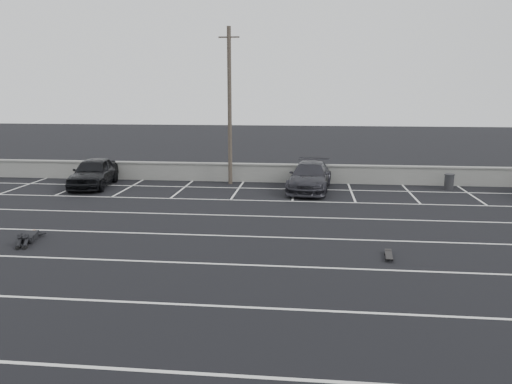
# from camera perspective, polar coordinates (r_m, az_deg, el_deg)

# --- Properties ---
(ground) EXTENTS (120.00, 120.00, 0.00)m
(ground) POSITION_cam_1_polar(r_m,az_deg,el_deg) (15.40, -0.76, -8.36)
(ground) COLOR black
(ground) RESTS_ON ground
(seawall) EXTENTS (50.00, 0.45, 1.06)m
(seawall) POSITION_cam_1_polar(r_m,az_deg,el_deg) (28.81, 2.54, 2.22)
(seawall) COLOR gray
(seawall) RESTS_ON ground
(stall_lines) EXTENTS (36.00, 20.05, 0.01)m
(stall_lines) POSITION_cam_1_polar(r_m,az_deg,el_deg) (19.58, 0.53, -3.94)
(stall_lines) COLOR silver
(stall_lines) RESTS_ON ground
(car_left) EXTENTS (2.44, 4.85, 1.59)m
(car_left) POSITION_cam_1_polar(r_m,az_deg,el_deg) (28.82, -18.07, 2.15)
(car_left) COLOR black
(car_left) RESTS_ON ground
(car_right) EXTENTS (2.56, 5.24, 1.47)m
(car_right) POSITION_cam_1_polar(r_m,az_deg,el_deg) (26.55, 6.17, 1.76)
(car_right) COLOR #26262C
(car_right) RESTS_ON ground
(utility_pole) EXTENTS (1.14, 0.23, 8.58)m
(utility_pole) POSITION_cam_1_polar(r_m,az_deg,el_deg) (27.93, -3.03, 9.75)
(utility_pole) COLOR #4C4238
(utility_pole) RESTS_ON ground
(trash_bin) EXTENTS (0.57, 0.57, 0.82)m
(trash_bin) POSITION_cam_1_polar(r_m,az_deg,el_deg) (28.66, 21.20, 1.12)
(trash_bin) COLOR #27272A
(trash_bin) RESTS_ON ground
(person) EXTENTS (2.06, 2.77, 0.46)m
(person) POSITION_cam_1_polar(r_m,az_deg,el_deg) (19.60, -24.39, -4.31)
(person) COLOR black
(person) RESTS_ON ground
(skateboard) EXTENTS (0.30, 0.87, 0.10)m
(skateboard) POSITION_cam_1_polar(r_m,az_deg,el_deg) (16.57, 14.94, -7.00)
(skateboard) COLOR black
(skateboard) RESTS_ON ground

